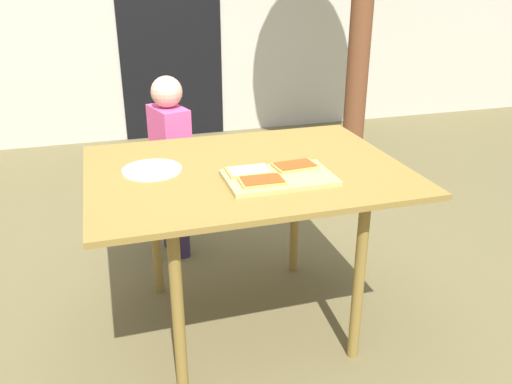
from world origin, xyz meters
The scene contains 9 objects.
ground_plane centered at (0.00, 0.00, 0.00)m, with size 16.00×16.00×0.00m, color brown.
house_door centered at (0.13, 2.90, 1.00)m, with size 0.90×0.02×2.00m, color black.
dining_table centered at (0.00, 0.00, 0.65)m, with size 1.23×0.92×0.73m.
cutting_board centered at (0.08, -0.16, 0.74)m, with size 0.40×0.25×0.02m, color tan.
pizza_slice_far_left centered at (-0.02, -0.10, 0.75)m, with size 0.16×0.10×0.01m.
pizza_slice_near_left centered at (0.00, -0.21, 0.75)m, with size 0.16×0.11×0.01m.
pizza_slice_far_right centered at (0.17, -0.10, 0.75)m, with size 0.17×0.12×0.01m.
plate_white_left centered at (-0.36, 0.07, 0.73)m, with size 0.23×0.23×0.01m, color white.
child_left centered at (-0.20, 0.72, 0.55)m, with size 0.20×0.27×0.97m.
Camera 1 is at (-0.52, -1.87, 1.45)m, focal length 37.01 mm.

